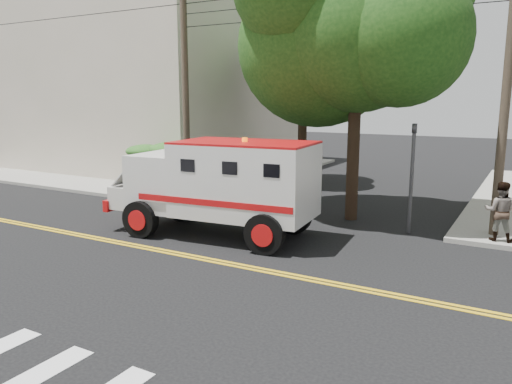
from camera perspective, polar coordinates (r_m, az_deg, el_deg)
The scene contains 12 objects.
ground at distance 13.76m, azimuth -4.25°, elevation -7.98°, with size 100.00×100.00×0.00m, color black.
sidewalk_nw at distance 32.28m, azimuth -10.87°, elevation 2.82°, with size 17.00×17.00×0.15m, color gray.
building_left at distance 34.44m, azimuth -12.12°, elevation 11.73°, with size 16.00×14.00×10.00m, color #B4AB94.
utility_pole_left at distance 21.18m, azimuth -8.06°, elevation 10.88°, with size 0.28×0.28×9.00m, color #382D23.
utility_pole_right at distance 17.03m, azimuth 26.67°, elevation 9.93°, with size 0.28×0.28×9.00m, color #382D23.
tree_main at distance 18.05m, azimuth 12.69°, elevation 19.38°, with size 6.08×5.70×9.85m.
tree_left at distance 24.73m, azimuth 5.93°, elevation 13.74°, with size 4.48×4.20×7.70m.
traffic_signal at distance 16.91m, azimuth 17.43°, elevation 2.83°, with size 0.15×0.18×3.60m.
accessibility_sign at distance 21.90m, azimuth -8.81°, elevation 2.62°, with size 0.45×0.10×2.02m.
palm_planter at distance 22.99m, azimuth -10.56°, elevation 3.65°, with size 3.52×2.63×2.36m.
armored_truck at distance 15.91m, azimuth -4.13°, elevation 1.11°, with size 6.98×3.28×3.08m.
pedestrian_b at distance 16.66m, azimuth 26.11°, elevation -1.98°, with size 0.88×0.69×1.81m, color gray.
Camera 1 is at (7.30, -10.80, 4.41)m, focal length 35.00 mm.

